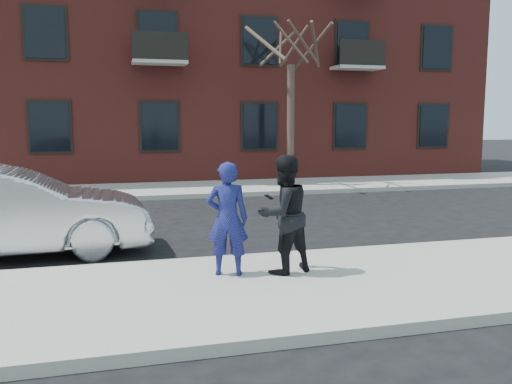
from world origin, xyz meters
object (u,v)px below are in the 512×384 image
object	(u,v)px
street_tree	(291,30)
man_hoodie	(227,219)
silver_sedan	(8,213)
man_peacoat	(284,214)

from	to	relation	value
street_tree	man_hoodie	size ratio (longest dim) A/B	4.00
street_tree	silver_sedan	xyz separation A→B (m)	(-7.98, -7.96, -4.71)
silver_sedan	man_peacoat	world-z (taller)	man_peacoat
silver_sedan	man_hoodie	distance (m)	4.30
street_tree	silver_sedan	distance (m)	12.22
street_tree	man_peacoat	distance (m)	12.12
silver_sedan	man_peacoat	size ratio (longest dim) A/B	2.76
man_hoodie	man_peacoat	bearing A→B (deg)	-172.51
street_tree	silver_sedan	bearing A→B (deg)	-135.04
man_hoodie	man_peacoat	world-z (taller)	man_peacoat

